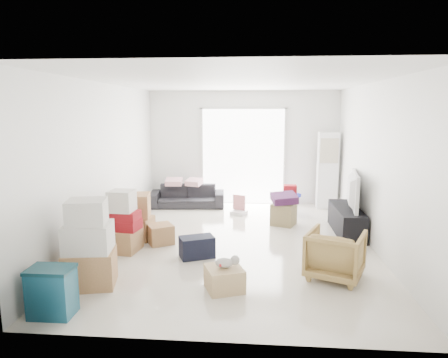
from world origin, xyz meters
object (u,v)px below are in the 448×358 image
Objects in this scene: tv_console at (347,220)px; kids_table at (290,193)px; television at (347,204)px; storage_bins at (52,292)px; ac_tower at (327,171)px; ottoman at (284,214)px; armchair at (335,252)px; wood_crate at (224,278)px; sofa at (187,192)px.

kids_table reaches higher than tv_console.
storage_bins is (-3.90, -3.35, -0.27)m from television.
ottoman is at bearing -125.88° from ac_tower.
ottoman is at bearing -54.81° from armchair.
storage_bins reaches higher than ottoman.
ac_tower reaches higher than wood_crate.
ac_tower reaches higher than armchair.
tv_console is 5.14m from storage_bins.
sofa is 2.39× the size of armchair.
armchair is at bearing 172.99° from television.
television is at bearing -55.47° from kids_table.
kids_table is at bearing -14.93° from sofa.
ac_tower is 2.03m from tv_console.
sofa reaches higher than television.
kids_table is at bearing -147.30° from ac_tower.
storage_bins is (-0.61, -5.13, -0.06)m from sofa.
ottoman is 3.14m from wood_crate.
sofa is 2.75× the size of kids_table.
ac_tower is 1.96m from television.
tv_console is at bearing -21.53° from ottoman.
television is 3.75m from sofa.
sofa is at bearing 70.82° from television.
ac_tower is at bearing -74.49° from armchair.
ac_tower is 4.96m from wood_crate.
ac_tower reaches higher than sofa.
sofa is (-3.29, 1.78, -0.22)m from television.
wood_crate is at bearing 150.26° from television.
armchair is at bearing -106.23° from tv_console.
ac_tower reaches higher than television.
television is at bearing -33.25° from sofa.
tv_console is at bearing -55.47° from kids_table.
ac_tower is 3.14× the size of storage_bins.
armchair reaches higher than kids_table.
television is (0.05, -1.93, -0.32)m from ac_tower.
storage_bins reaches higher than wood_crate.
storage_bins is 4.70m from ottoman.
sofa is 2.55m from ottoman.
storage_bins is 0.89× the size of kids_table.
ottoman is (-0.52, 2.50, -0.15)m from armchair.
ottoman is at bearing -36.51° from sofa.
armchair is (-0.60, -2.06, 0.12)m from tv_console.
storage_bins is 2.01m from wood_crate.
wood_crate is at bearing -114.19° from ac_tower.
television is at bearing -88.51° from ac_tower.
storage_bins is 1.30× the size of ottoman.
television is 1.58× the size of armchair.
armchair is at bearing -84.39° from kids_table.
tv_console reaches higher than ottoman.
storage_bins reaches higher than tv_console.
television reaches higher than wood_crate.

